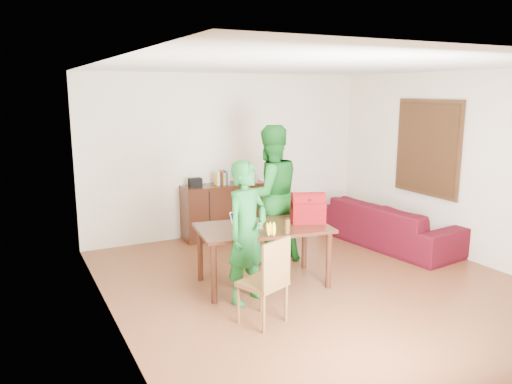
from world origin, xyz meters
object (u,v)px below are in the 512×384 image
chair (263,298)px  sofa (389,224)px  table (263,234)px  person_far (270,194)px  person_near (247,232)px  bottle (287,225)px  red_bag (308,211)px  laptop (248,225)px

chair → sofa: size_ratio=0.41×
table → person_far: bearing=64.9°
person_near → person_far: size_ratio=0.85×
chair → bottle: 1.02m
person_far → red_bag: bearing=95.6°
laptop → sofa: (2.77, 0.57, -0.46)m
chair → person_far: (1.00, 1.70, 0.70)m
person_near → table: bearing=18.9°
bottle → laptop: bearing=132.0°
table → person_far: size_ratio=0.89×
person_near → sofa: size_ratio=0.71×
chair → laptop: 1.12m
table → person_near: person_near is taller
red_bag → sofa: 2.13m
red_bag → sofa: (1.95, 0.65, -0.57)m
sofa → person_near: bearing=100.2°
sofa → bottle: bearing=104.1°
bottle → red_bag: red_bag is taller
table → person_near: (-0.40, -0.36, 0.16)m
chair → bottle: size_ratio=5.00×
chair → sofa: 3.40m
table → bottle: bottle is taller
sofa → table: bearing=95.2°
person_near → person_far: person_far is taller
person_far → bottle: bearing=70.1°
person_far → red_bag: (0.10, -0.84, -0.07)m
red_bag → laptop: bearing=-163.6°
red_bag → sofa: size_ratio=0.18×
bottle → sofa: bearing=21.2°
person_near → sofa: (2.95, 0.92, -0.49)m
table → laptop: 0.26m
bottle → person_near: bearing=177.3°
chair → person_far: bearing=37.8°
person_far → chair: bearing=58.3°
table → red_bag: (0.60, -0.09, 0.25)m
chair → red_bag: 1.54m
chair → laptop: laptop is taller
person_far → red_bag: size_ratio=4.66×
table → sofa: table is taller
chair → person_near: size_ratio=0.57×
table → person_near: 0.57m
person_near → bottle: person_near is taller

